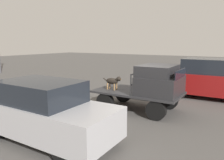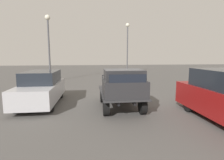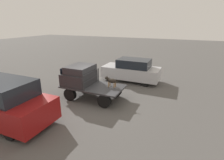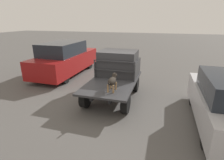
% 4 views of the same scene
% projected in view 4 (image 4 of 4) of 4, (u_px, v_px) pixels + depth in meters
% --- Properties ---
extents(ground_plane, '(80.00, 80.00, 0.00)m').
position_uv_depth(ground_plane, '(113.00, 98.00, 7.70)').
color(ground_plane, '#514F4C').
extents(flatbed_truck, '(3.57, 1.92, 0.81)m').
position_uv_depth(flatbed_truck, '(113.00, 86.00, 7.51)').
color(flatbed_truck, black).
rests_on(flatbed_truck, ground).
extents(truck_cab, '(1.56, 1.80, 1.14)m').
position_uv_depth(truck_cab, '(119.00, 63.00, 8.10)').
color(truck_cab, '#28282B').
rests_on(truck_cab, flatbed_truck).
extents(truck_headboard, '(0.04, 1.80, 0.83)m').
position_uv_depth(truck_headboard, '(114.00, 67.00, 7.36)').
color(truck_headboard, '#2D2D30').
rests_on(truck_headboard, flatbed_truck).
extents(dog, '(0.93, 0.27, 0.62)m').
position_uv_depth(dog, '(113.00, 81.00, 6.31)').
color(dog, '#9E7547').
rests_on(dog, flatbed_truck).
extents(parked_pickup_far, '(5.20, 2.01, 2.00)m').
position_uv_depth(parked_pickup_far, '(65.00, 59.00, 10.77)').
color(parked_pickup_far, black).
rests_on(parked_pickup_far, ground).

